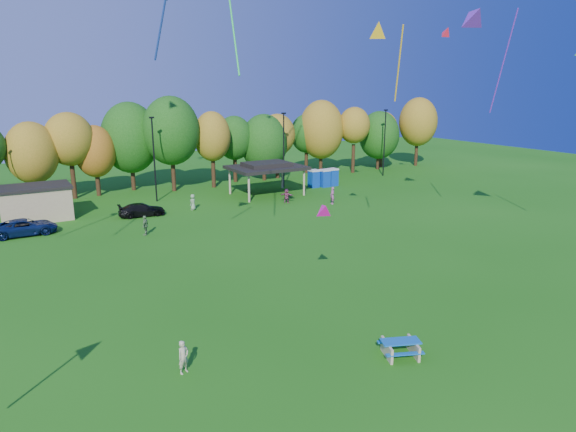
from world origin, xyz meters
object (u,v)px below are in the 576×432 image
picnic_table (400,347)px  car_d (142,210)px  porta_potties (324,178)px  car_c (25,227)px  kite_flyer (183,357)px

picnic_table → car_d: bearing=117.8°
picnic_table → car_d: car_d is taller
porta_potties → car_c: bearing=-171.8°
picnic_table → car_d: (-3.34, 32.58, 0.18)m
kite_flyer → car_c: kite_flyer is taller
porta_potties → picnic_table: (-20.20, -35.99, -0.64)m
car_c → car_d: (10.20, 1.47, -0.07)m
porta_potties → kite_flyer: bearing=-132.4°
kite_flyer → car_c: size_ratio=0.30×
kite_flyer → car_c: 27.71m
porta_potties → car_d: (-23.54, -3.41, -0.47)m
porta_potties → kite_flyer: size_ratio=2.45×
car_c → car_d: size_ratio=1.15×
picnic_table → kite_flyer: bearing=179.9°
picnic_table → kite_flyer: (-9.21, 3.74, 0.31)m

